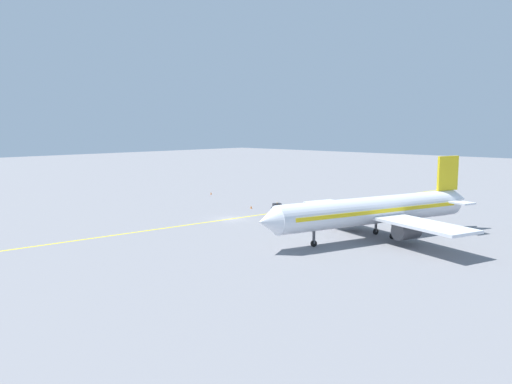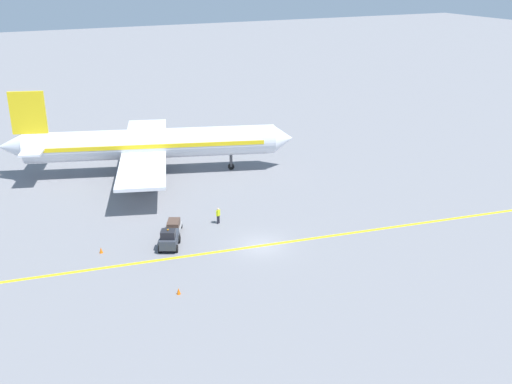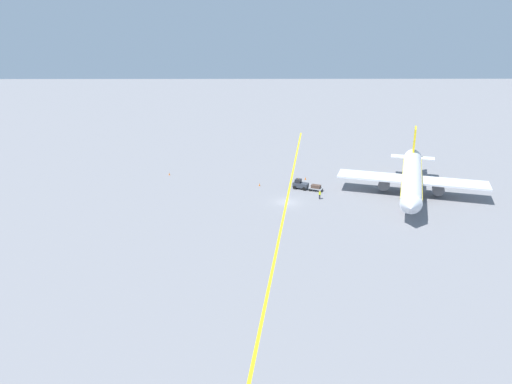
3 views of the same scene
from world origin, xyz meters
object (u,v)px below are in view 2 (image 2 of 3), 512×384
at_px(baggage_tug_dark, 169,239).
at_px(airplane_at_gate, 149,144).
at_px(ground_crew_worker, 218,215).
at_px(traffic_cone_near_nose, 179,291).
at_px(traffic_cone_mid_apron, 101,250).
at_px(baggage_cart_trailing, 174,225).

bearing_deg(baggage_tug_dark, airplane_at_gate, 168.70).
height_order(airplane_at_gate, baggage_tug_dark, airplane_at_gate).
relative_size(baggage_tug_dark, ground_crew_worker, 2.00).
height_order(traffic_cone_near_nose, traffic_cone_mid_apron, same).
xyz_separation_m(airplane_at_gate, traffic_cone_near_nose, (29.04, -6.01, -3.43)).
bearing_deg(ground_crew_worker, baggage_tug_dark, -62.58).
height_order(ground_crew_worker, traffic_cone_mid_apron, ground_crew_worker).
xyz_separation_m(traffic_cone_near_nose, traffic_cone_mid_apron, (-9.80, -4.05, 0.00)).
bearing_deg(baggage_cart_trailing, ground_crew_worker, 92.03).
bearing_deg(baggage_tug_dark, traffic_cone_near_nose, -12.69).
xyz_separation_m(ground_crew_worker, traffic_cone_near_nose, (11.31, -7.93, -0.63)).
relative_size(baggage_tug_dark, traffic_cone_near_nose, 6.10).
relative_size(ground_crew_worker, traffic_cone_near_nose, 3.05).
bearing_deg(baggage_cart_trailing, baggage_tug_dark, -24.90).
bearing_deg(traffic_cone_mid_apron, ground_crew_worker, 97.21).
relative_size(airplane_at_gate, traffic_cone_mid_apron, 63.21).
bearing_deg(ground_crew_worker, baggage_cart_trailing, -87.97).
distance_m(ground_crew_worker, traffic_cone_near_nose, 13.83).
relative_size(baggage_tug_dark, traffic_cone_mid_apron, 6.10).
xyz_separation_m(baggage_tug_dark, traffic_cone_near_nose, (8.16, -1.84, -0.63)).
distance_m(baggage_cart_trailing, ground_crew_worker, 4.70).
bearing_deg(airplane_at_gate, baggage_cart_trailing, -8.85).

